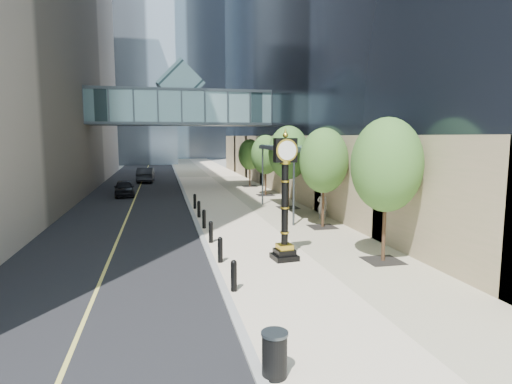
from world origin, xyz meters
TOP-DOWN VIEW (x-y plane):
  - ground at (0.00, 0.00)m, footprint 320.00×320.00m
  - road at (-7.00, 40.00)m, footprint 8.00×180.00m
  - sidewalk at (1.00, 40.00)m, footprint 8.00×180.00m
  - curb at (-3.00, 40.00)m, footprint 0.25×180.00m
  - distant_tower_c at (-6.00, 120.00)m, footprint 22.00×22.00m
  - skywalk at (-3.00, 28.00)m, footprint 17.00×4.20m
  - entrance_canopy at (3.48, 14.00)m, footprint 3.00×8.00m
  - bollard_row at (-2.70, 9.00)m, footprint 0.20×16.20m
  - street_trees at (3.60, 14.36)m, footprint 2.74×28.49m
  - street_clock at (-0.15, 4.04)m, footprint 1.04×1.04m
  - trash_bin at (-2.70, -4.00)m, footprint 0.52×0.52m
  - pedestrian at (4.50, 11.89)m, footprint 0.71×0.57m
  - car_near at (-7.92, 24.75)m, footprint 1.90×4.01m
  - car_far at (-6.55, 35.98)m, footprint 1.89×4.80m

SIDE VIEW (x-z plane):
  - ground at x=0.00m, z-range 0.00..0.00m
  - road at x=-7.00m, z-range 0.00..0.02m
  - sidewalk at x=1.00m, z-range 0.00..0.06m
  - curb at x=-3.00m, z-range 0.00..0.07m
  - bollard_row at x=-2.70m, z-range 0.06..0.96m
  - trash_bin at x=-2.70m, z-range 0.06..0.96m
  - car_near at x=-7.92m, z-range 0.02..1.34m
  - car_far at x=-6.55m, z-range 0.02..1.58m
  - pedestrian at x=4.50m, z-range 0.06..1.74m
  - street_clock at x=-0.15m, z-range -0.27..4.76m
  - street_trees at x=3.60m, z-range 0.83..6.45m
  - entrance_canopy at x=3.48m, z-range 2.00..6.38m
  - skywalk at x=-3.00m, z-range 4.81..10.61m
  - distant_tower_c at x=-6.00m, z-range 0.00..65.00m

